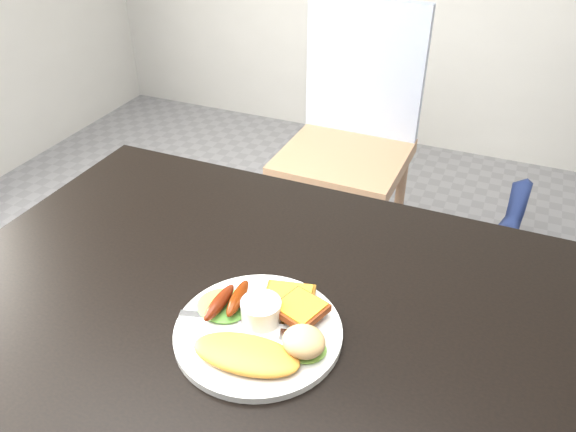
% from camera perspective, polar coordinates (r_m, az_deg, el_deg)
% --- Properties ---
extents(dining_table, '(1.20, 0.80, 0.04)m').
position_cam_1_polar(dining_table, '(0.97, -1.52, -10.10)').
color(dining_table, black).
rests_on(dining_table, ground).
extents(dining_chair, '(0.44, 0.44, 0.05)m').
position_cam_1_polar(dining_chair, '(2.03, 5.65, 5.76)').
color(dining_chair, tan).
rests_on(dining_chair, ground).
extents(person, '(0.63, 0.48, 1.59)m').
position_cam_1_polar(person, '(1.44, 24.39, 5.83)').
color(person, navy).
rests_on(person, ground).
extents(plate, '(0.27, 0.27, 0.01)m').
position_cam_1_polar(plate, '(0.90, -3.04, -11.66)').
color(plate, white).
rests_on(plate, dining_table).
extents(lettuce_left, '(0.10, 0.09, 0.01)m').
position_cam_1_polar(lettuce_left, '(0.94, -6.53, -9.01)').
color(lettuce_left, green).
rests_on(lettuce_left, plate).
extents(lettuce_right, '(0.08, 0.07, 0.01)m').
position_cam_1_polar(lettuce_right, '(0.87, 1.72, -13.35)').
color(lettuce_right, '#659F39').
rests_on(lettuce_right, plate).
extents(omelette, '(0.17, 0.09, 0.02)m').
position_cam_1_polar(omelette, '(0.85, -4.27, -13.83)').
color(omelette, gold).
rests_on(omelette, plate).
extents(sausage_a, '(0.02, 0.09, 0.02)m').
position_cam_1_polar(sausage_a, '(0.92, -6.98, -8.70)').
color(sausage_a, '#5E1511').
rests_on(sausage_a, lettuce_left).
extents(sausage_b, '(0.03, 0.09, 0.02)m').
position_cam_1_polar(sausage_b, '(0.92, -5.12, -8.30)').
color(sausage_b, '#6E3409').
rests_on(sausage_b, lettuce_left).
extents(ramekin, '(0.07, 0.07, 0.04)m').
position_cam_1_polar(ramekin, '(0.90, -2.76, -9.63)').
color(ramekin, white).
rests_on(ramekin, plate).
extents(toast_a, '(0.10, 0.10, 0.01)m').
position_cam_1_polar(toast_a, '(0.94, 0.04, -8.67)').
color(toast_a, '#895E1A').
rests_on(toast_a, plate).
extents(toast_b, '(0.09, 0.09, 0.01)m').
position_cam_1_polar(toast_b, '(0.90, 1.28, -9.42)').
color(toast_b, brown).
rests_on(toast_b, toast_a).
extents(potato_salad, '(0.08, 0.08, 0.04)m').
position_cam_1_polar(potato_salad, '(0.85, 1.62, -12.61)').
color(potato_salad, beige).
rests_on(potato_salad, lettuce_right).
extents(fork, '(0.17, 0.06, 0.00)m').
position_cam_1_polar(fork, '(0.92, -5.73, -10.26)').
color(fork, '#ADAFB7').
rests_on(fork, plate).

